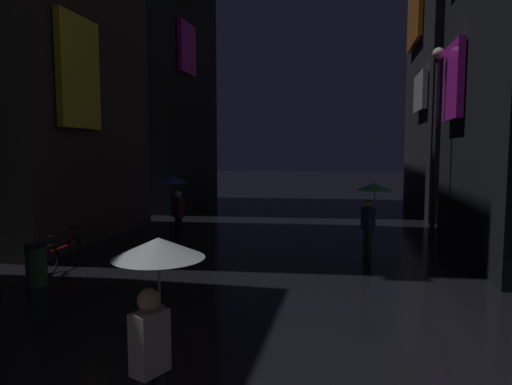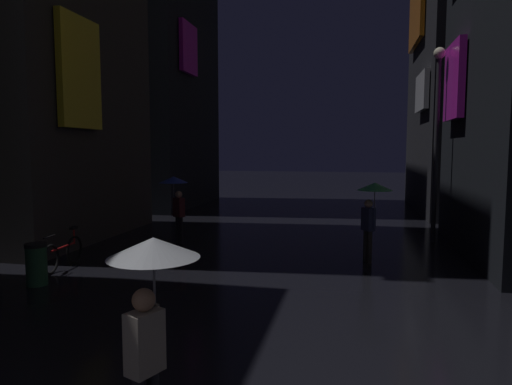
% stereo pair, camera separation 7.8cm
% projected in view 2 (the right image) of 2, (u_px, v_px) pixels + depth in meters
% --- Properties ---
extents(pedestrian_near_crossing_blue, '(0.90, 0.90, 2.12)m').
position_uv_depth(pedestrian_near_crossing_blue, '(175.00, 191.00, 14.34)').
color(pedestrian_near_crossing_blue, black).
rests_on(pedestrian_near_crossing_blue, ground).
extents(pedestrian_foreground_right_green, '(0.90, 0.90, 2.12)m').
position_uv_depth(pedestrian_foreground_right_green, '(373.00, 200.00, 11.75)').
color(pedestrian_foreground_right_green, '#38332D').
rests_on(pedestrian_foreground_right_green, ground).
extents(pedestrian_midstreet_left_clear, '(0.90, 0.90, 2.12)m').
position_uv_depth(pedestrian_midstreet_left_clear, '(151.00, 285.00, 4.38)').
color(pedestrian_midstreet_left_clear, black).
rests_on(pedestrian_midstreet_left_clear, ground).
extents(bicycle_parked_at_storefront, '(0.21, 1.82, 0.96)m').
position_uv_depth(bicycle_parked_at_storefront, '(63.00, 253.00, 11.37)').
color(bicycle_parked_at_storefront, black).
rests_on(bicycle_parked_at_storefront, ground).
extents(streetlamp_right_far, '(0.36, 0.36, 6.11)m').
position_uv_depth(streetlamp_right_far, '(437.00, 124.00, 14.28)').
color(streetlamp_right_far, '#2D2D33').
rests_on(streetlamp_right_far, ground).
extents(trash_bin, '(0.46, 0.46, 0.93)m').
position_uv_depth(trash_bin, '(36.00, 264.00, 9.96)').
color(trash_bin, '#265933').
rests_on(trash_bin, ground).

